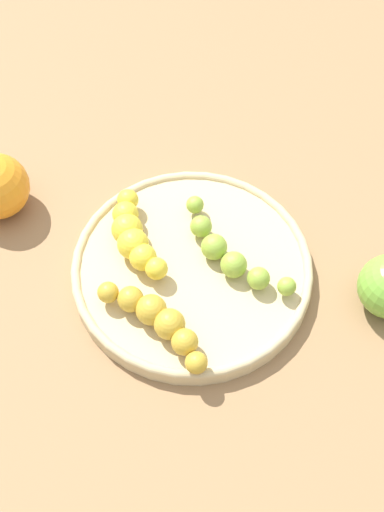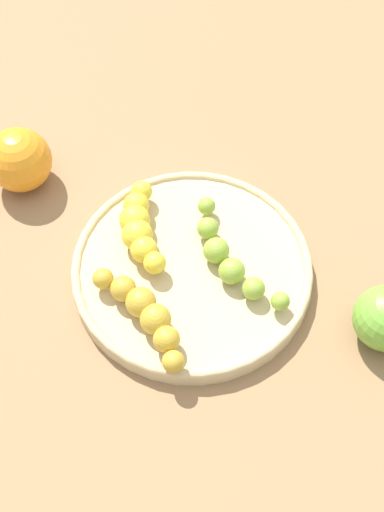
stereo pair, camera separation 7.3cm
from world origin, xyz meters
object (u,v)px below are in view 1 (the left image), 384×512
banana_spotted (158,320)px  banana_yellow (133,236)px  banana_green (228,252)px  fruit_bowl (192,269)px

banana_spotted → banana_yellow: bearing=56.9°
banana_green → fruit_bowl: bearing=-30.9°
banana_green → banana_yellow: (-0.09, -0.05, 0.00)m
banana_spotted → banana_green: bearing=-0.9°
banana_yellow → banana_spotted: banana_yellow is taller
banana_yellow → banana_spotted: size_ratio=0.78×
banana_green → banana_spotted: bearing=6.3°
fruit_bowl → banana_spotted: banana_spotted is taller
fruit_bowl → banana_yellow: bearing=-162.0°
banana_spotted → fruit_bowl: bearing=16.0°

